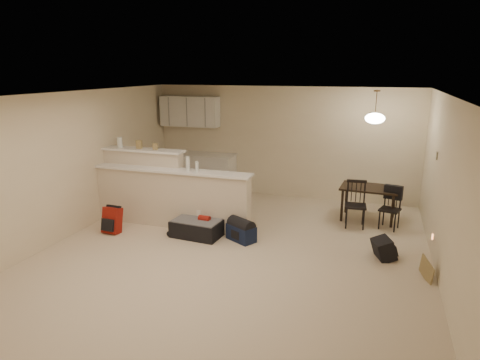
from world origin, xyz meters
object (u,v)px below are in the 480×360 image
at_px(dining_chair_far, 390,209).
at_px(black_daypack, 384,249).
at_px(suitcase, 197,228).
at_px(dining_table, 369,191).
at_px(pendant_lamp, 375,118).
at_px(dining_chair_near, 356,205).
at_px(red_backpack, 112,220).
at_px(navy_duffel, 241,233).

relative_size(dining_chair_far, black_daypack, 2.18).
bearing_deg(suitcase, dining_chair_far, 28.62).
height_order(dining_table, pendant_lamp, pendant_lamp).
xyz_separation_m(dining_chair_near, red_backpack, (-4.13, -1.66, -0.20)).
bearing_deg(black_daypack, red_backpack, 73.96).
height_order(red_backpack, black_daypack, red_backpack).
bearing_deg(suitcase, dining_chair_near, 31.84).
bearing_deg(suitcase, dining_table, 37.54).
bearing_deg(dining_chair_far, navy_duffel, -134.10).
xyz_separation_m(pendant_lamp, dining_chair_far, (0.39, -0.40, -1.60)).
bearing_deg(dining_chair_near, red_backpack, -163.04).
distance_m(red_backpack, black_daypack, 4.66).
height_order(pendant_lamp, red_backpack, pendant_lamp).
distance_m(pendant_lamp, black_daypack, 2.57).
bearing_deg(red_backpack, suitcase, 15.76).
bearing_deg(dining_table, suitcase, -143.49).
height_order(dining_table, navy_duffel, dining_table).
xyz_separation_m(dining_table, dining_chair_near, (-0.22, -0.48, -0.15)).
distance_m(suitcase, black_daypack, 3.13).
relative_size(pendant_lamp, suitcase, 0.73).
distance_m(red_backpack, navy_duffel, 2.35).
bearing_deg(dining_table, black_daypack, -76.55).
bearing_deg(pendant_lamp, red_backpack, -153.78).
bearing_deg(dining_chair_far, suitcase, -140.01).
xyz_separation_m(dining_chair_near, black_daypack, (0.52, -1.29, -0.28)).
height_order(dining_chair_far, red_backpack, dining_chair_far).
bearing_deg(black_daypack, dining_chair_near, 1.37).
bearing_deg(dining_chair_far, dining_table, 150.79).
bearing_deg(red_backpack, pendant_lamp, 30.02).
height_order(dining_table, red_backpack, dining_table).
bearing_deg(red_backpack, black_daypack, 8.28).
xyz_separation_m(dining_table, black_daypack, (0.30, -1.78, -0.42)).
height_order(dining_chair_near, navy_duffel, dining_chair_near).
xyz_separation_m(suitcase, navy_duffel, (0.80, 0.04, -0.01)).
height_order(dining_table, suitcase, dining_table).
xyz_separation_m(pendant_lamp, red_backpack, (-4.35, -2.14, -1.76)).
distance_m(suitcase, navy_duffel, 0.80).
height_order(dining_table, black_daypack, dining_table).
bearing_deg(dining_chair_near, suitcase, -157.82).
bearing_deg(black_daypack, dining_table, -10.81).
distance_m(dining_chair_near, suitcase, 2.95).
relative_size(dining_chair_near, black_daypack, 2.42).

